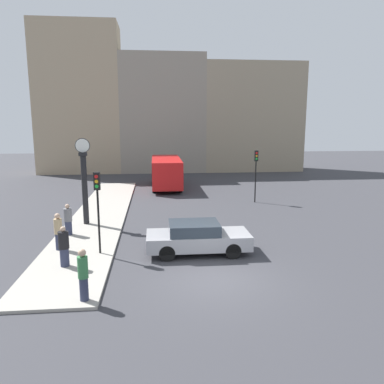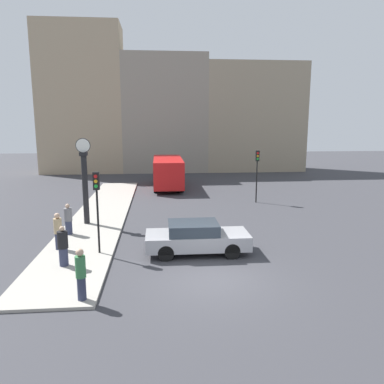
{
  "view_description": "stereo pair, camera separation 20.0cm",
  "coord_description": "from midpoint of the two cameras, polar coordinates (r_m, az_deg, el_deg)",
  "views": [
    {
      "loc": [
        -2.15,
        -12.96,
        5.73
      ],
      "look_at": [
        -0.24,
        6.31,
        2.12
      ],
      "focal_mm": 35.0,
      "sensor_mm": 36.0,
      "label": 1
    },
    {
      "loc": [
        -1.95,
        -12.98,
        5.73
      ],
      "look_at": [
        -0.24,
        6.31,
        2.12
      ],
      "focal_mm": 35.0,
      "sensor_mm": 36.0,
      "label": 2
    }
  ],
  "objects": [
    {
      "name": "pedestrian_grey_jacket",
      "position": [
        20.02,
        -18.64,
        -4.02
      ],
      "size": [
        0.41,
        0.41,
        1.58
      ],
      "color": "#2D334C",
      "rests_on": "sidewalk_corner"
    },
    {
      "name": "traffic_light_far",
      "position": [
        27.23,
        9.51,
        4.02
      ],
      "size": [
        0.26,
        0.24,
        3.77
      ],
      "color": "black",
      "rests_on": "ground_plane"
    },
    {
      "name": "sidewalk_corner",
      "position": [
        24.06,
        -14.05,
        -3.42
      ],
      "size": [
        3.19,
        24.26,
        0.11
      ],
      "primitive_type": "cube",
      "color": "#A39E93",
      "rests_on": "ground_plane"
    },
    {
      "name": "pedestrian_black_jacket",
      "position": [
        15.75,
        -19.28,
        -7.89
      ],
      "size": [
        0.41,
        0.41,
        1.62
      ],
      "color": "#2D334C",
      "rests_on": "sidewalk_corner"
    },
    {
      "name": "street_clock",
      "position": [
        21.58,
        -16.33,
        1.4
      ],
      "size": [
        0.8,
        0.41,
        4.78
      ],
      "color": "black",
      "rests_on": "sidewalk_corner"
    },
    {
      "name": "sedan_car",
      "position": [
        16.67,
        0.44,
        -6.93
      ],
      "size": [
        4.54,
        1.89,
        1.41
      ],
      "color": "#9E9EA3",
      "rests_on": "ground_plane"
    },
    {
      "name": "bus_distant",
      "position": [
        33.3,
        -4.11,
        3.22
      ],
      "size": [
        2.5,
        7.72,
        2.61
      ],
      "color": "red",
      "rests_on": "ground_plane"
    },
    {
      "name": "ground_plane",
      "position": [
        14.33,
        3.11,
        -13.05
      ],
      "size": [
        120.0,
        120.0,
        0.0
      ],
      "primitive_type": "plane",
      "color": "#38383D"
    },
    {
      "name": "pedestrian_tan_coat",
      "position": [
        17.82,
        -20.01,
        -5.68
      ],
      "size": [
        0.35,
        0.35,
        1.67
      ],
      "color": "#2D334C",
      "rests_on": "sidewalk_corner"
    },
    {
      "name": "building_row",
      "position": [
        44.94,
        -4.34,
        12.28
      ],
      "size": [
        30.54,
        5.0,
        16.54
      ],
      "color": "tan",
      "rests_on": "ground_plane"
    },
    {
      "name": "pedestrian_green_hoodie",
      "position": [
        12.66,
        -16.7,
        -11.93
      ],
      "size": [
        0.33,
        0.33,
        1.72
      ],
      "color": "#2D334C",
      "rests_on": "sidewalk_corner"
    },
    {
      "name": "traffic_light_near",
      "position": [
        16.42,
        -14.54,
        -0.53
      ],
      "size": [
        0.26,
        0.24,
        3.57
      ],
      "color": "black",
      "rests_on": "sidewalk_corner"
    }
  ]
}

